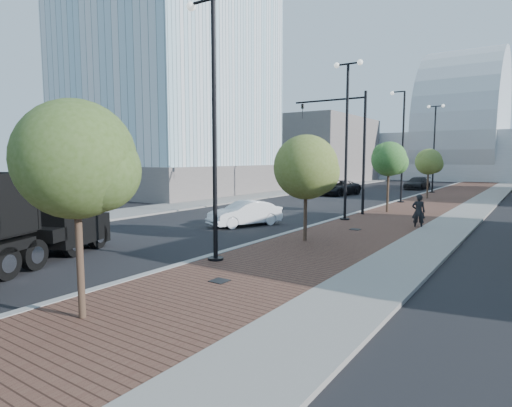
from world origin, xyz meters
The scene contains 22 objects.
sidewalk centered at (3.50, 40.00, 0.06)m, with size 7.00×140.00×0.12m, color #4C2D23.
concrete_strip centered at (6.20, 40.00, 0.07)m, with size 2.40×140.00×0.13m, color slate.
curb centered at (0.00, 40.00, 0.07)m, with size 0.30×140.00×0.14m, color gray.
west_sidewalk centered at (-13.00, 40.00, 0.06)m, with size 4.00×140.00×0.12m, color slate.
white_sedan centered at (-3.43, 17.45, 0.69)m, with size 1.46×4.20×1.38m, color white.
dark_car_mid centered at (-6.94, 38.68, 0.75)m, with size 2.50×5.42×1.51m, color black.
dark_car_far centered at (-2.26, 51.58, 0.73)m, with size 2.04×5.02×1.46m, color black.
pedestrian centered at (4.85, 21.70, 0.93)m, with size 0.68×0.44×1.86m, color black.
streetlight_1 centered at (0.49, 10.00, 4.34)m, with size 1.44×0.56×9.21m.
streetlight_2 centered at (0.60, 22.00, 4.82)m, with size 1.72×0.56×9.28m.
streetlight_3 centered at (0.49, 34.00, 4.34)m, with size 1.44×0.56×9.21m.
streetlight_4 centered at (0.60, 46.00, 4.82)m, with size 1.72×0.56×9.28m.
traffic_mast centered at (-0.30, 25.00, 4.98)m, with size 5.09×0.20×8.00m.
tree_0 centered at (1.65, 4.02, 3.72)m, with size 2.65×2.65×5.05m.
tree_1 centered at (1.65, 15.02, 3.36)m, with size 2.83×2.83×4.78m.
tree_2 centered at (1.65, 27.02, 3.69)m, with size 2.37×2.32×4.86m.
tree_3 centered at (1.65, 39.02, 3.42)m, with size 2.40×2.36×4.61m.
tower_podium centered at (-24.00, 32.00, 1.50)m, with size 19.00×19.00×3.00m, color #625C59.
convention_center centered at (-2.00, 85.00, 6.00)m, with size 50.00×30.00×50.00m.
commercial_block_nw centered at (-20.00, 60.00, 5.00)m, with size 14.00×20.00×10.00m, color #655E5B.
utility_cover_1 centered at (2.40, 8.00, 0.13)m, with size 0.50×0.50×0.02m, color black.
utility_cover_2 centered at (2.40, 19.00, 0.13)m, with size 0.50×0.50×0.02m, color black.
Camera 1 is at (10.14, -1.51, 3.76)m, focal length 29.61 mm.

